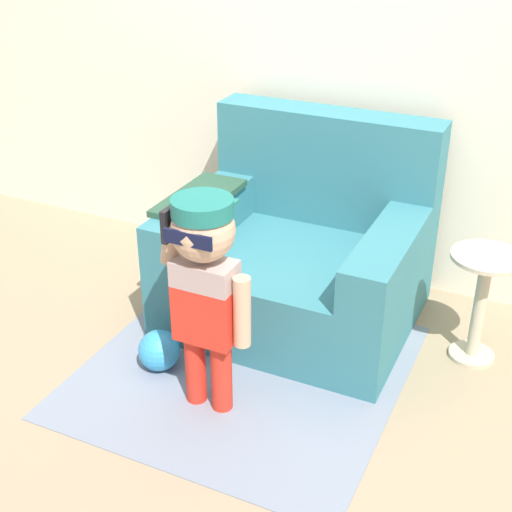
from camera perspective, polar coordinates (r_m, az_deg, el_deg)
ground_plane at (r=3.47m, az=-1.86°, el=-5.96°), size 10.00×10.00×0.00m
wall_back at (r=3.70m, az=4.01°, el=17.99°), size 10.00×0.05×2.60m
armchair at (r=3.48m, az=3.64°, el=0.27°), size 1.15×0.98×0.95m
person_child at (r=2.69m, az=-4.08°, el=-1.46°), size 0.38×0.28×0.93m
side_table at (r=3.27m, az=17.57°, el=-3.17°), size 0.31×0.31×0.52m
rug at (r=3.21m, az=-0.94°, el=-9.05°), size 1.35×1.36×0.01m
toy_ball at (r=3.20m, az=-7.76°, el=-7.49°), size 0.19×0.19×0.19m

